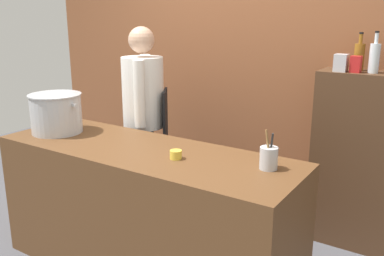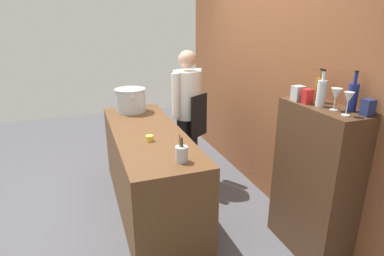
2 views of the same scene
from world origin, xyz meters
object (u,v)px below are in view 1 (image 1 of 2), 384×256
object	(u,v)px
utensil_crock	(269,158)
butter_jar	(176,155)
stockpot_large	(56,113)
wine_bottle_amber	(359,56)
chef	(144,112)
spice_tin_red	(356,64)
wine_bottle_clear	(374,57)
spice_tin_silver	(341,63)

from	to	relation	value
utensil_crock	butter_jar	size ratio (longest dim) A/B	3.13
stockpot_large	wine_bottle_amber	bearing A→B (deg)	34.78
chef	utensil_crock	xyz separation A→B (m)	(1.33, -0.51, 0.00)
chef	wine_bottle_amber	xyz separation A→B (m)	(1.53, 0.62, 0.49)
stockpot_large	butter_jar	bearing A→B (deg)	-0.34
stockpot_large	spice_tin_red	bearing A→B (deg)	32.03
chef	spice_tin_red	size ratio (longest dim) A/B	14.25
stockpot_large	spice_tin_red	world-z (taller)	spice_tin_red
stockpot_large	wine_bottle_clear	xyz separation A→B (m)	(1.95, 1.19, 0.42)
wine_bottle_amber	spice_tin_red	world-z (taller)	wine_bottle_amber
butter_jar	spice_tin_red	distance (m)	1.46
butter_jar	spice_tin_red	xyz separation A→B (m)	(0.75, 1.16, 0.48)
butter_jar	wine_bottle_amber	distance (m)	1.57
chef	utensil_crock	distance (m)	1.42
chef	stockpot_large	size ratio (longest dim) A/B	3.77
butter_jar	spice_tin_red	world-z (taller)	spice_tin_red
wine_bottle_clear	spice_tin_silver	size ratio (longest dim) A/B	2.31
butter_jar	wine_bottle_clear	size ratio (longest dim) A/B	0.26
stockpot_large	butter_jar	distance (m)	1.09
spice_tin_red	wine_bottle_amber	bearing A→B (deg)	94.05
spice_tin_red	stockpot_large	bearing A→B (deg)	-147.97
butter_jar	wine_bottle_clear	distance (m)	1.57
utensil_crock	wine_bottle_clear	world-z (taller)	wine_bottle_clear
utensil_crock	butter_jar	bearing A→B (deg)	-164.94
butter_jar	spice_tin_silver	size ratio (longest dim) A/B	0.59
utensil_crock	spice_tin_red	size ratio (longest dim) A/B	2.00
butter_jar	wine_bottle_clear	world-z (taller)	wine_bottle_clear
stockpot_large	spice_tin_silver	world-z (taller)	spice_tin_silver
stockpot_large	utensil_crock	size ratio (longest dim) A/B	1.89
utensil_crock	butter_jar	xyz separation A→B (m)	(-0.54, -0.15, -0.04)
wine_bottle_clear	spice_tin_silver	xyz separation A→B (m)	(-0.21, -0.05, -0.05)
chef	wine_bottle_amber	size ratio (longest dim) A/B	6.03
wine_bottle_clear	stockpot_large	bearing A→B (deg)	-148.66
utensil_crock	wine_bottle_amber	world-z (taller)	wine_bottle_amber
wine_bottle_clear	wine_bottle_amber	xyz separation A→B (m)	(-0.12, 0.08, -0.01)
utensil_crock	chef	bearing A→B (deg)	159.01
stockpot_large	spice_tin_silver	size ratio (longest dim) A/B	3.51
chef	wine_bottle_clear	world-z (taller)	chef
butter_jar	spice_tin_silver	world-z (taller)	spice_tin_silver
wine_bottle_clear	wine_bottle_amber	bearing A→B (deg)	145.13
chef	wine_bottle_clear	distance (m)	1.80
wine_bottle_clear	spice_tin_silver	bearing A→B (deg)	-166.62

